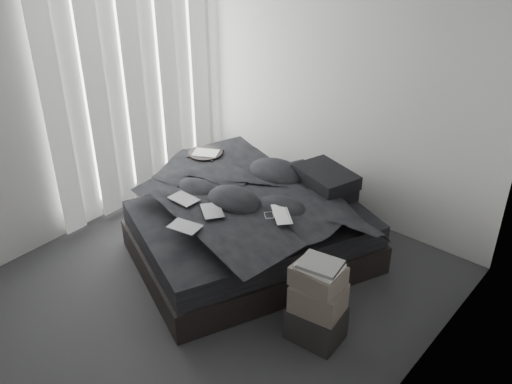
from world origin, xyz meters
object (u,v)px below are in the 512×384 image
Objects in this scene: side_stand at (207,181)px; box_lower at (316,323)px; bed at (251,246)px; laptop at (276,208)px.

side_stand is 1.63× the size of box_lower.
bed is at bearing -22.64° from side_stand.
box_lower is at bearing -0.62° from bed.
bed is 1.08m from side_stand.
box_lower is (0.72, -0.38, -0.61)m from laptop.
laptop reaches higher than side_stand.
bed is 5.08× the size of box_lower.
side_stand is at bearing -179.13° from bed.
side_stand reaches higher than box_lower.
box_lower is (2.07, -0.90, -0.18)m from side_stand.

